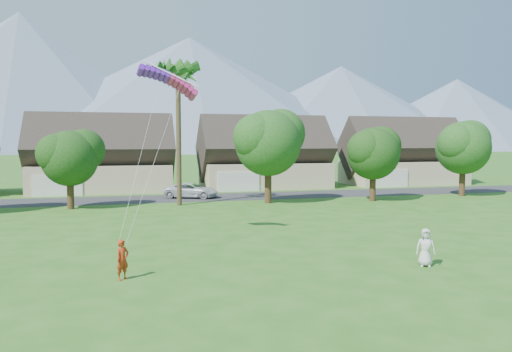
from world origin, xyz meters
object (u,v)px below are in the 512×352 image
object	(u,v)px
watcher	(426,247)
parafoil_kite	(169,79)
parked_car	(191,190)
kite_flyer	(122,260)

from	to	relation	value
watcher	parafoil_kite	size ratio (longest dim) A/B	0.51
parked_car	parafoil_kite	distance (m)	23.35
watcher	kite_flyer	bearing A→B (deg)	-160.89
parked_car	watcher	bearing A→B (deg)	-144.60
kite_flyer	parked_car	distance (m)	29.42
kite_flyer	parafoil_kite	world-z (taller)	parafoil_kite
parked_car	parafoil_kite	size ratio (longest dim) A/B	1.60
parked_car	parafoil_kite	world-z (taller)	parafoil_kite
kite_flyer	parafoil_kite	bearing A→B (deg)	29.35
kite_flyer	parked_car	xyz separation A→B (m)	(6.69, 28.65, -0.08)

